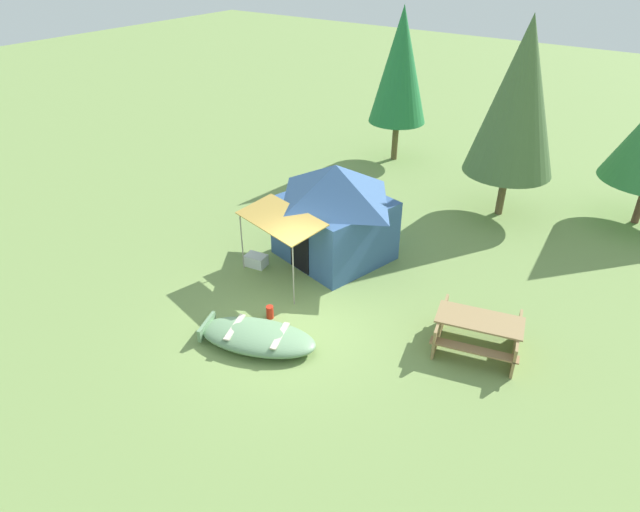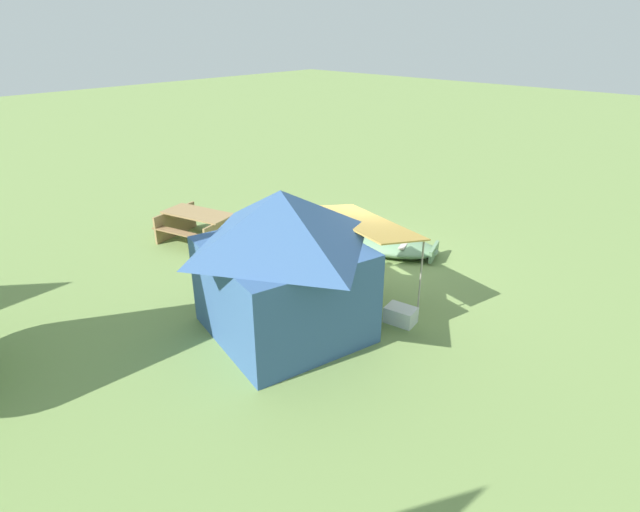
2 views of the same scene
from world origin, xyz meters
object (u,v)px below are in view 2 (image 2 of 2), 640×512
fuel_can (375,262)px  cooler_box (401,315)px  beached_rowboat (385,244)px  canvas_cabin_tent (283,262)px  picnic_table (199,223)px

fuel_can → cooler_box: bearing=139.1°
beached_rowboat → canvas_cabin_tent: 4.51m
beached_rowboat → cooler_box: beached_rowboat is taller
beached_rowboat → fuel_can: beached_rowboat is taller
picnic_table → canvas_cabin_tent: bearing=163.2°
canvas_cabin_tent → picnic_table: canvas_cabin_tent is taller
beached_rowboat → fuel_can: 1.00m
cooler_box → fuel_can: size_ratio=1.75×
picnic_table → cooler_box: 6.37m
beached_rowboat → cooler_box: bearing=131.7°
canvas_cabin_tent → picnic_table: size_ratio=1.97×
cooler_box → beached_rowboat: bearing=-48.3°
picnic_table → fuel_can: 4.87m
picnic_table → fuel_can: bearing=-157.3°
picnic_table → fuel_can: (-4.48, -1.87, -0.33)m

